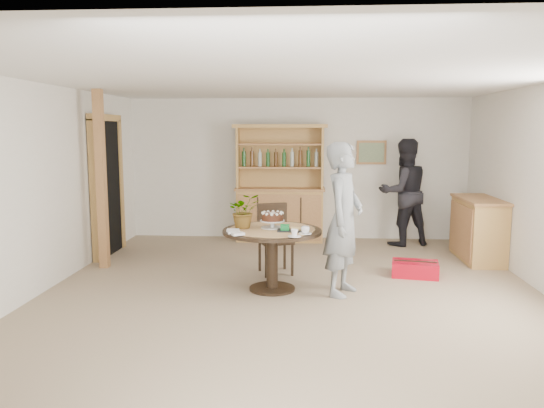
{
  "coord_description": "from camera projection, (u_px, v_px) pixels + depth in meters",
  "views": [
    {
      "loc": [
        0.17,
        -5.99,
        1.95
      ],
      "look_at": [
        -0.25,
        0.38,
        1.05
      ],
      "focal_mm": 35.0,
      "sensor_mm": 36.0,
      "label": 1
    }
  ],
  "objects": [
    {
      "name": "ground",
      "position": [
        291.0,
        297.0,
        6.2
      ],
      "size": [
        7.0,
        7.0,
        0.0
      ],
      "primitive_type": "plane",
      "color": "tan",
      "rests_on": "ground"
    },
    {
      "name": "room_shell",
      "position": [
        293.0,
        148.0,
        5.97
      ],
      "size": [
        6.04,
        7.04,
        2.52
      ],
      "color": "white",
      "rests_on": "ground"
    },
    {
      "name": "doorway",
      "position": [
        107.0,
        184.0,
        8.22
      ],
      "size": [
        0.13,
        1.1,
        2.18
      ],
      "color": "black",
      "rests_on": "ground"
    },
    {
      "name": "pine_post",
      "position": [
        101.0,
        180.0,
        7.39
      ],
      "size": [
        0.12,
        0.12,
        2.5
      ],
      "primitive_type": "cube",
      "color": "#B8834D",
      "rests_on": "ground"
    },
    {
      "name": "hutch",
      "position": [
        280.0,
        202.0,
        9.33
      ],
      "size": [
        1.62,
        0.54,
        2.04
      ],
      "color": "tan",
      "rests_on": "ground"
    },
    {
      "name": "sideboard",
      "position": [
        478.0,
        229.0,
        7.94
      ],
      "size": [
        0.54,
        1.26,
        0.94
      ],
      "color": "tan",
      "rests_on": "ground"
    },
    {
      "name": "dining_table",
      "position": [
        272.0,
        241.0,
        6.42
      ],
      "size": [
        1.2,
        1.2,
        0.76
      ],
      "color": "black",
      "rests_on": "ground"
    },
    {
      "name": "dining_chair",
      "position": [
        274.0,
        234.0,
        7.25
      ],
      "size": [
        0.53,
        0.53,
        0.95
      ],
      "rotation": [
        0.0,
        0.0,
        0.33
      ],
      "color": "black",
      "rests_on": "ground"
    },
    {
      "name": "birthday_cake",
      "position": [
        272.0,
        218.0,
        6.43
      ],
      "size": [
        0.3,
        0.3,
        0.2
      ],
      "color": "white",
      "rests_on": "dining_table"
    },
    {
      "name": "flower_vase",
      "position": [
        244.0,
        211.0,
        6.44
      ],
      "size": [
        0.47,
        0.44,
        0.42
      ],
      "primitive_type": "imported",
      "rotation": [
        0.0,
        0.0,
        0.35
      ],
      "color": "#3F7233",
      "rests_on": "dining_table"
    },
    {
      "name": "gift_tray",
      "position": [
        290.0,
        229.0,
        6.26
      ],
      "size": [
        0.3,
        0.2,
        0.08
      ],
      "color": "black",
      "rests_on": "dining_table"
    },
    {
      "name": "coffee_cup_a",
      "position": [
        305.0,
        230.0,
        6.09
      ],
      "size": [
        0.15,
        0.15,
        0.09
      ],
      "color": "white",
      "rests_on": "dining_table"
    },
    {
      "name": "coffee_cup_b",
      "position": [
        294.0,
        234.0,
        5.93
      ],
      "size": [
        0.15,
        0.15,
        0.08
      ],
      "color": "white",
      "rests_on": "dining_table"
    },
    {
      "name": "napkins",
      "position": [
        235.0,
        232.0,
        6.12
      ],
      "size": [
        0.24,
        0.33,
        0.03
      ],
      "color": "white",
      "rests_on": "dining_table"
    },
    {
      "name": "teen_boy",
      "position": [
        344.0,
        219.0,
        6.23
      ],
      "size": [
        0.65,
        0.77,
        1.81
      ],
      "primitive_type": "imported",
      "rotation": [
        0.0,
        0.0,
        1.18
      ],
      "color": "gray",
      "rests_on": "ground"
    },
    {
      "name": "adult_person",
      "position": [
        404.0,
        192.0,
        8.93
      ],
      "size": [
        1.04,
        0.92,
        1.8
      ],
      "primitive_type": "imported",
      "rotation": [
        0.0,
        0.0,
        3.46
      ],
      "color": "black",
      "rests_on": "ground"
    },
    {
      "name": "red_suitcase",
      "position": [
        415.0,
        269.0,
        7.09
      ],
      "size": [
        0.66,
        0.5,
        0.21
      ],
      "rotation": [
        0.0,
        0.0,
        -0.17
      ],
      "color": "red",
      "rests_on": "ground"
    }
  ]
}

